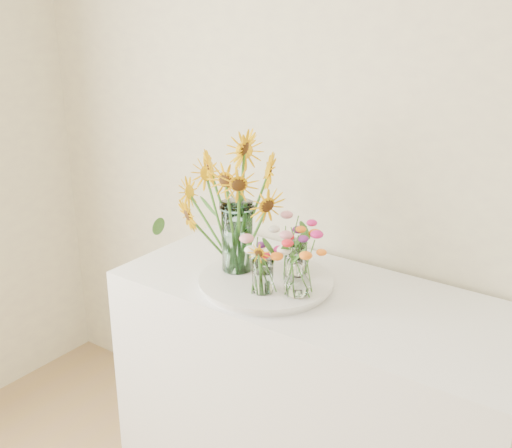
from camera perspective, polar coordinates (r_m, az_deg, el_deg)
name	(u,v)px	position (r m, az deg, el deg)	size (l,w,h in m)	color
counter	(316,407)	(2.37, 5.40, -15.91)	(1.40, 0.60, 0.90)	white
tray	(266,283)	(2.16, 0.87, -5.30)	(0.43, 0.43, 0.03)	white
mason_jar	(237,237)	(2.18, -1.69, -1.15)	(0.11, 0.11, 0.25)	#A6DDDF
sunflower_bouquet	(237,203)	(2.14, -1.72, 1.84)	(0.70, 0.70, 0.49)	#E9AA04
small_vase_a	(263,277)	(2.04, 0.60, -4.70)	(0.07, 0.07, 0.12)	white
wildflower_posy_a	(263,264)	(2.02, 0.60, -3.54)	(0.18, 0.18, 0.21)	orange
small_vase_b	(298,279)	(2.02, 3.71, -4.86)	(0.09, 0.09, 0.13)	white
wildflower_posy_b	(298,265)	(2.00, 3.74, -3.69)	(0.20, 0.20, 0.22)	orange
small_vase_c	(295,259)	(2.15, 3.53, -3.17)	(0.07, 0.07, 0.13)	white
wildflower_posy_c	(296,247)	(2.13, 3.56, -2.06)	(0.21, 0.21, 0.22)	orange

